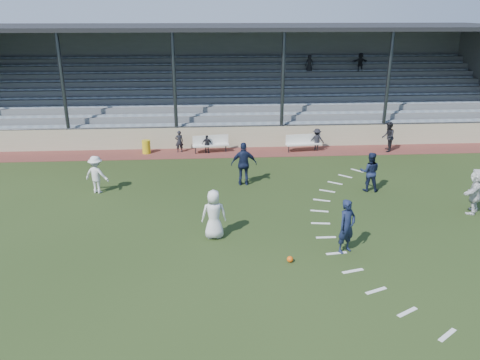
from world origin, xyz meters
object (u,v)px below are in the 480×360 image
trash_bin (146,147)px  player_navy_lead (347,226)px  bench_right (303,141)px  official (388,137)px  player_white_lead (214,214)px  football (290,259)px  bench_left (211,142)px

trash_bin → player_navy_lead: player_navy_lead is taller
player_navy_lead → bench_right: bearing=55.4°
bench_right → trash_bin: size_ratio=2.78×
official → trash_bin: bearing=-73.1°
bench_right → player_white_lead: player_white_lead is taller
player_white_lead → official: size_ratio=1.06×
football → bench_right: bearing=77.1°
trash_bin → official: (13.39, -0.49, 0.46)m
bench_left → official: bearing=-12.1°
player_navy_lead → official: size_ratio=1.10×
player_white_lead → football: bearing=138.0°
football → official: official is taller
trash_bin → player_white_lead: bearing=-70.9°
bench_left → official: official is taller
player_white_lead → trash_bin: bearing=-74.5°
bench_left → trash_bin: (-3.54, 0.04, -0.20)m
player_navy_lead → trash_bin: bearing=93.6°
trash_bin → football: (5.94, -12.23, -0.29)m
bench_right → player_navy_lead: 11.53m
football → player_navy_lead: 2.16m
bench_right → official: bearing=-11.6°
football → official: (7.45, 11.74, 0.75)m
football → official: 13.92m
bench_left → trash_bin: size_ratio=2.78×
trash_bin → official: bearing=-2.1°
football → bench_left: bearing=101.1°
player_navy_lead → official: (5.53, 11.16, -0.06)m
bench_left → official: (9.84, -0.46, 0.26)m
bench_right → bench_left: bearing=171.1°
football → player_white_lead: size_ratio=0.11×
player_white_lead → player_navy_lead: 4.47m
bench_right → football: 12.39m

